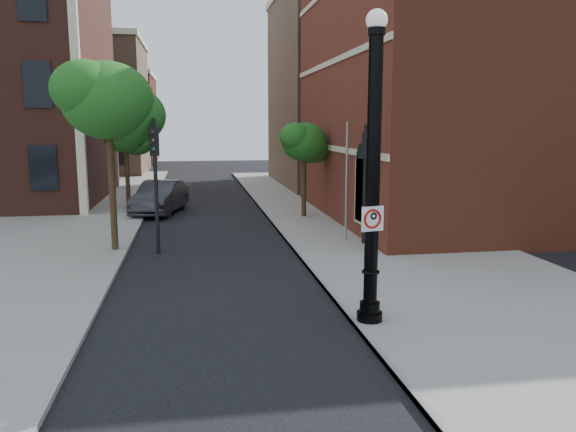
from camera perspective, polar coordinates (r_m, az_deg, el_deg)
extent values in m
plane|color=black|center=(13.10, -2.20, -11.42)|extent=(120.00, 120.00, 0.00)
cube|color=gray|center=(23.85, 9.06, -1.84)|extent=(8.00, 60.00, 0.12)
cube|color=gray|center=(31.39, -23.21, 0.20)|extent=(10.00, 50.00, 0.12)
cube|color=gray|center=(22.91, -0.35, -2.16)|extent=(0.10, 60.00, 0.14)
cube|color=brown|center=(31.53, 24.73, 10.98)|extent=(22.00, 16.00, 12.00)
cube|color=black|center=(22.29, 7.47, 2.46)|extent=(0.08, 1.40, 2.40)
cube|color=beige|center=(26.98, 4.44, 6.90)|extent=(0.06, 16.00, 0.25)
cube|color=beige|center=(27.10, 4.55, 15.38)|extent=(0.06, 16.00, 0.25)
cube|color=beige|center=(29.75, -20.70, 13.31)|extent=(0.40, 0.40, 14.00)
cube|color=#876449|center=(57.13, -20.47, 10.14)|extent=(12.00, 12.00, 12.00)
cube|color=maroon|center=(70.93, -18.32, 9.19)|extent=(12.00, 12.00, 10.00)
cube|color=#876449|center=(45.72, 13.29, 12.07)|extent=(22.00, 14.00, 14.00)
cylinder|color=black|center=(13.43, 8.27, -10.26)|extent=(0.60, 0.60, 0.32)
cylinder|color=black|center=(13.34, 8.30, -9.18)|extent=(0.47, 0.47, 0.27)
cylinder|color=black|center=(12.72, 8.62, 3.71)|extent=(0.32, 0.32, 6.20)
torus|color=black|center=(13.10, 8.39, -5.63)|extent=(0.43, 0.43, 0.06)
cylinder|color=black|center=(12.81, 8.98, 18.03)|extent=(0.38, 0.38, 0.16)
sphere|color=silver|center=(12.84, 9.01, 19.07)|extent=(0.47, 0.47, 0.47)
cube|color=white|center=(12.65, 8.59, -0.28)|extent=(0.55, 0.15, 0.56)
cube|color=black|center=(12.61, 8.61, 0.87)|extent=(0.55, 0.14, 0.05)
cube|color=black|center=(12.70, 8.56, -1.43)|extent=(0.55, 0.14, 0.05)
cube|color=black|center=(12.52, 7.58, -0.36)|extent=(0.05, 0.02, 0.56)
cube|color=black|center=(12.79, 9.57, -0.21)|extent=(0.05, 0.02, 0.56)
torus|color=#B10F07|center=(12.65, 8.59, -0.28)|extent=(0.45, 0.16, 0.45)
cube|color=#B10F07|center=(12.65, 8.59, -0.28)|extent=(0.31, 0.08, 0.32)
cube|color=black|center=(12.62, 8.39, -0.30)|extent=(0.05, 0.02, 0.26)
torus|color=black|center=(12.65, 8.68, 0.00)|extent=(0.18, 0.09, 0.17)
cylinder|color=black|center=(12.61, 8.61, 0.85)|extent=(0.03, 0.03, 0.03)
imported|color=#2D2D32|center=(30.07, -12.86, 1.87)|extent=(2.95, 5.44, 1.70)
cylinder|color=black|center=(20.50, -13.27, 2.88)|extent=(0.14, 0.14, 4.84)
cube|color=black|center=(20.38, -13.44, 7.39)|extent=(0.36, 0.34, 1.01)
sphere|color=#E50505|center=(20.22, -13.60, 8.37)|extent=(0.18, 0.18, 0.18)
sphere|color=#FF8C00|center=(20.23, -13.57, 7.51)|extent=(0.18, 0.18, 0.18)
sphere|color=#00E519|center=(20.24, -13.54, 6.66)|extent=(0.18, 0.18, 0.18)
cylinder|color=black|center=(21.35, 7.78, 2.98)|extent=(0.13, 0.13, 4.61)
cube|color=black|center=(21.24, 7.88, 7.10)|extent=(0.34, 0.33, 0.96)
sphere|color=#E50505|center=(21.10, 8.11, 8.00)|extent=(0.17, 0.17, 0.17)
sphere|color=#FF8C00|center=(21.11, 8.09, 7.21)|extent=(0.17, 0.17, 0.17)
sphere|color=#00E519|center=(21.12, 8.08, 6.43)|extent=(0.17, 0.17, 0.17)
cylinder|color=#999999|center=(22.00, 5.96, 3.34)|extent=(0.09, 0.09, 4.72)
cylinder|color=#372716|center=(21.10, -17.45, 3.21)|extent=(0.24, 0.24, 5.09)
ellipsoid|color=#185416|center=(21.01, -17.85, 11.11)|extent=(3.20, 3.20, 2.72)
ellipsoid|color=#185416|center=(21.49, -15.61, 9.80)|extent=(2.47, 2.47, 2.10)
ellipsoid|color=#185416|center=(20.70, -19.90, 12.04)|extent=(2.32, 2.32, 1.98)
cylinder|color=#372716|center=(31.67, -16.01, 4.08)|extent=(0.24, 0.24, 3.86)
ellipsoid|color=#185416|center=(31.56, -16.19, 8.06)|extent=(2.42, 2.42, 2.06)
ellipsoid|color=#185416|center=(31.95, -15.08, 7.43)|extent=(1.87, 1.87, 1.59)
ellipsoid|color=#185416|center=(31.29, -17.19, 8.51)|extent=(1.76, 1.76, 1.50)
cylinder|color=#372716|center=(27.64, 1.63, 3.37)|extent=(0.24, 0.24, 3.52)
ellipsoid|color=#185416|center=(27.50, 1.65, 7.54)|extent=(2.21, 2.21, 1.88)
ellipsoid|color=#185416|center=(28.01, 2.50, 6.85)|extent=(1.71, 1.71, 1.45)
ellipsoid|color=#185416|center=(27.11, 0.83, 8.05)|extent=(1.61, 1.61, 1.37)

